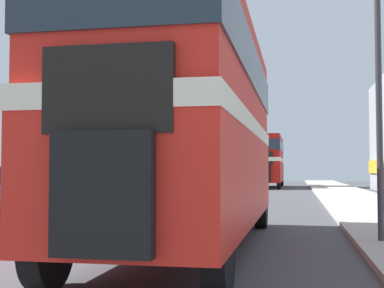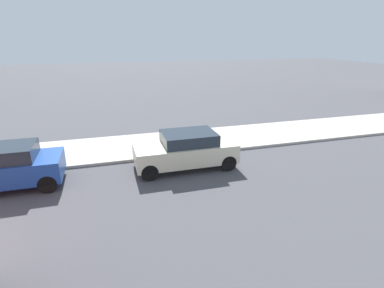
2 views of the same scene
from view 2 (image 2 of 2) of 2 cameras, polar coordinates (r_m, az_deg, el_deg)
The scene contains 2 objects.
car_parked_mid at distance 12.26m, azimuth -32.59°, elevation -3.78°, with size 1.73×4.00×1.55m.
car_parked_far at distance 12.03m, azimuth -1.21°, elevation -1.06°, with size 1.78×4.02×1.48m.
Camera 2 is at (7.01, 5.94, 5.03)m, focal length 28.00 mm.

